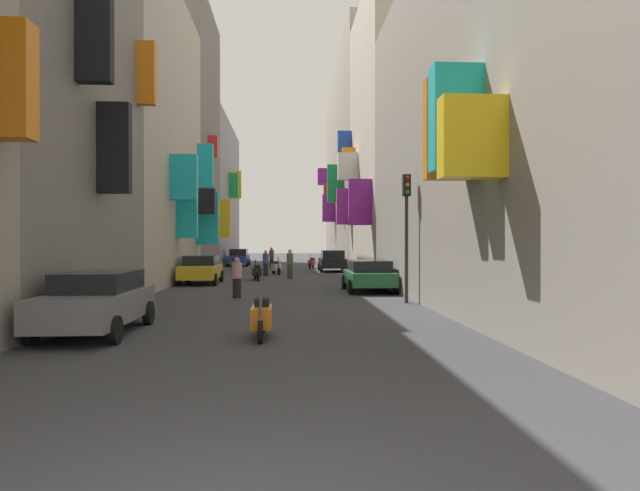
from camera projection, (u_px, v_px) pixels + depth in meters
ground_plane at (279, 277)px, 33.89m from camera, size 140.00×140.00×0.00m
building_left_mid_b at (120, 136)px, 28.00m from camera, size 7.33×13.92×15.04m
building_left_mid_c at (170, 140)px, 40.07m from camera, size 7.21×10.30×19.06m
building_left_far at (201, 194)px, 54.27m from camera, size 7.00×18.12×13.63m
building_right_near at (539, 106)px, 16.44m from camera, size 7.35×24.20×12.32m
building_right_mid_a at (408, 139)px, 34.22m from camera, size 7.28×11.41×17.03m
building_right_mid_b at (367, 164)px, 52.07m from camera, size 7.29×24.39×19.01m
parked_car_black at (332, 260)px, 39.64m from camera, size 1.93×4.05×1.53m
parked_car_blue at (239, 257)px, 48.71m from camera, size 1.83×4.32×1.51m
parked_car_green at (369, 275)px, 23.72m from camera, size 2.02×4.00×1.34m
parked_car_grey at (97, 301)px, 12.84m from camera, size 1.87×4.22×1.43m
parked_car_yellow at (201, 269)px, 28.09m from camera, size 1.93×3.92×1.42m
scooter_orange at (262, 317)px, 12.26m from camera, size 0.45×1.86×1.13m
scooter_green at (236, 264)px, 41.26m from camera, size 0.60×1.89×1.13m
scooter_white at (276, 267)px, 36.24m from camera, size 0.72×1.85×1.13m
scooter_red at (312, 263)px, 44.01m from camera, size 0.68×1.86×1.13m
scooter_black at (257, 272)px, 30.67m from camera, size 0.62×1.97×1.13m
pedestrian_crossing at (237, 278)px, 20.95m from camera, size 0.50×0.50×1.54m
pedestrian_near_left at (290, 264)px, 31.79m from camera, size 0.48×0.48×1.70m
pedestrian_near_right at (272, 258)px, 43.78m from camera, size 0.54×0.54×1.71m
pedestrian_mid_street at (266, 263)px, 34.44m from camera, size 0.43×0.43×1.61m
traffic_light_near_corner at (407, 216)px, 19.15m from camera, size 0.26×0.34×4.46m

